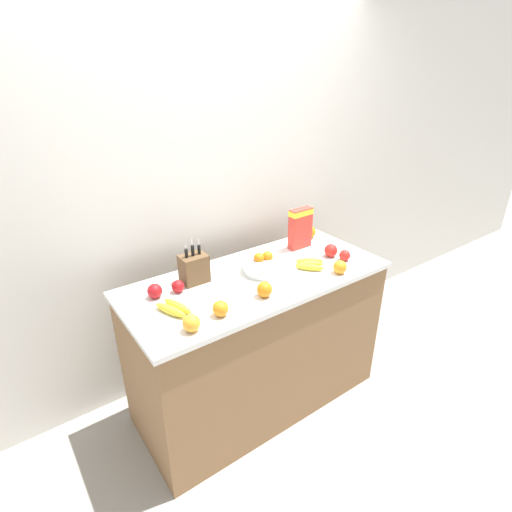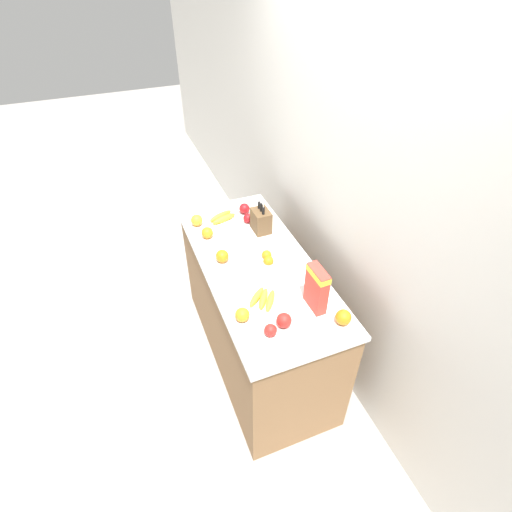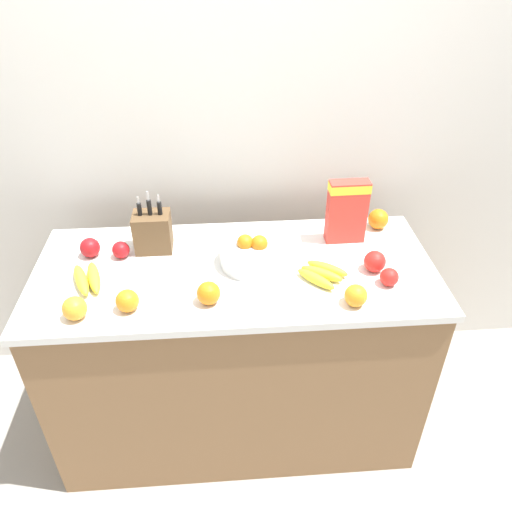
% 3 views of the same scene
% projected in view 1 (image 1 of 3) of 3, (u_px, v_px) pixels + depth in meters
% --- Properties ---
extents(ground_plane, '(14.00, 14.00, 0.00)m').
position_uv_depth(ground_plane, '(257.00, 397.00, 2.72)').
color(ground_plane, gray).
extents(wall_back, '(9.00, 0.06, 2.60)m').
position_uv_depth(wall_back, '(207.00, 193.00, 2.56)').
color(wall_back, silver).
rests_on(wall_back, ground_plane).
extents(counter, '(1.56, 0.68, 0.93)m').
position_uv_depth(counter, '(257.00, 341.00, 2.51)').
color(counter, olive).
rests_on(counter, ground_plane).
extents(knife_block, '(0.15, 0.11, 0.26)m').
position_uv_depth(knife_block, '(194.00, 268.00, 2.22)').
color(knife_block, brown).
rests_on(knife_block, counter).
extents(cereal_box, '(0.16, 0.07, 0.27)m').
position_uv_depth(cereal_box, '(300.00, 227.00, 2.61)').
color(cereal_box, red).
rests_on(cereal_box, counter).
extents(fruit_bowl, '(0.25, 0.25, 0.12)m').
position_uv_depth(fruit_bowl, '(264.00, 265.00, 2.35)').
color(fruit_bowl, silver).
rests_on(fruit_bowl, counter).
extents(banana_bunch_left, '(0.21, 0.20, 0.04)m').
position_uv_depth(banana_bunch_left, '(310.00, 264.00, 2.41)').
color(banana_bunch_left, yellow).
rests_on(banana_bunch_left, counter).
extents(banana_bunch_right, '(0.15, 0.21, 0.04)m').
position_uv_depth(banana_bunch_right, '(174.00, 308.00, 1.97)').
color(banana_bunch_right, yellow).
rests_on(banana_bunch_right, counter).
extents(apple_rear, '(0.08, 0.08, 0.08)m').
position_uv_depth(apple_rear, '(155.00, 291.00, 2.09)').
color(apple_rear, '#A31419').
rests_on(apple_rear, counter).
extents(apple_middle, '(0.08, 0.08, 0.08)m').
position_uv_depth(apple_middle, '(331.00, 250.00, 2.53)').
color(apple_middle, red).
rests_on(apple_middle, counter).
extents(apple_rightmost, '(0.07, 0.07, 0.07)m').
position_uv_depth(apple_rightmost, '(345.00, 255.00, 2.49)').
color(apple_rightmost, red).
rests_on(apple_rightmost, counter).
extents(apple_near_bananas, '(0.07, 0.07, 0.07)m').
position_uv_depth(apple_near_bananas, '(178.00, 286.00, 2.14)').
color(apple_near_bananas, '#A31419').
rests_on(apple_near_bananas, counter).
extents(orange_near_bowl, '(0.09, 0.09, 0.09)m').
position_uv_depth(orange_near_bowl, '(310.00, 232.00, 2.81)').
color(orange_near_bowl, orange).
rests_on(orange_near_bowl, counter).
extents(orange_front_right, '(0.08, 0.08, 0.08)m').
position_uv_depth(orange_front_right, '(221.00, 308.00, 1.94)').
color(orange_front_right, orange).
rests_on(orange_front_right, counter).
extents(orange_back_center, '(0.08, 0.08, 0.08)m').
position_uv_depth(orange_back_center, '(191.00, 323.00, 1.82)').
color(orange_back_center, orange).
rests_on(orange_back_center, counter).
extents(orange_by_cereal, '(0.08, 0.08, 0.08)m').
position_uv_depth(orange_by_cereal, '(340.00, 267.00, 2.33)').
color(orange_by_cereal, orange).
rests_on(orange_by_cereal, counter).
extents(orange_front_center, '(0.08, 0.08, 0.08)m').
position_uv_depth(orange_front_center, '(264.00, 289.00, 2.10)').
color(orange_front_center, orange).
rests_on(orange_front_center, counter).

